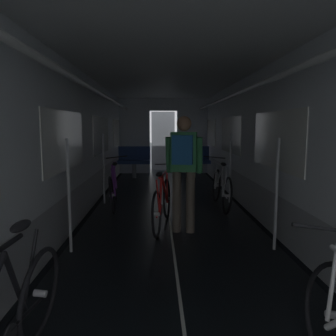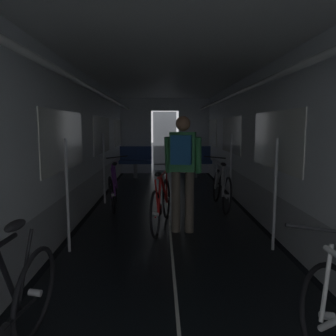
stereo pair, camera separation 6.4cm
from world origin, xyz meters
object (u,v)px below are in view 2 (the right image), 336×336
Objects in this scene: bench_seat_far_left at (135,159)px; person_cyclist_aisle at (183,163)px; bench_seat_far_right at (195,159)px; bicycle_silver at (221,188)px; bicycle_red_in_aisle at (161,203)px; bicycle_purple at (113,187)px.

bench_seat_far_left is 5.39m from person_cyclist_aisle.
bicycle_silver is (0.12, -3.79, -0.19)m from bench_seat_far_right.
bench_seat_far_left is at bearing 98.83° from bicycle_red_in_aisle.
bench_seat_far_right is at bearing 91.76° from bicycle_silver.
bicycle_red_in_aisle is at bearing -133.43° from bicycle_silver.
bicycle_silver is at bearing 46.57° from bicycle_red_in_aisle.
bench_seat_far_right is at bearing 82.19° from person_cyclist_aisle.
person_cyclist_aisle is at bearing -78.41° from bench_seat_far_left.
bench_seat_far_right is at bearing 78.40° from bicycle_red_in_aisle.
bench_seat_far_right is 5.10m from bicycle_red_in_aisle.
bicycle_red_in_aisle is at bearing 138.84° from person_cyclist_aisle.
bench_seat_far_right is 0.58× the size of person_cyclist_aisle.
bicycle_purple is 1.00× the size of bicycle_silver.
bicycle_purple is 2.06m from bicycle_silver.
bicycle_silver is 1.66m from bicycle_red_in_aisle.
bicycle_purple is (-1.95, -3.68, -0.19)m from bench_seat_far_right.
bicycle_silver is at bearing -63.16° from bench_seat_far_left.
bicycle_red_in_aisle is (-0.30, 0.27, -0.63)m from person_cyclist_aisle.
bench_seat_far_right is (1.80, 0.00, 0.00)m from bench_seat_far_left.
bicycle_silver is 1.01× the size of bicycle_red_in_aisle.
person_cyclist_aisle is 0.75m from bicycle_red_in_aisle.
bicycle_purple reaches higher than bicycle_red_in_aisle.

